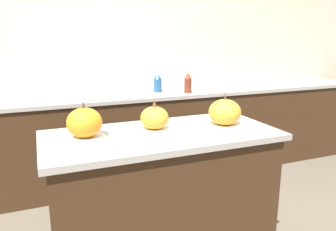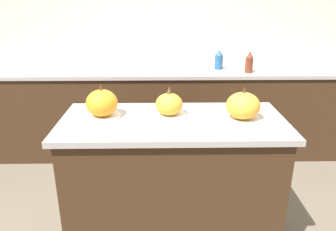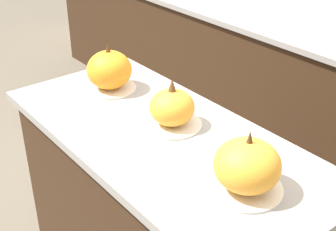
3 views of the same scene
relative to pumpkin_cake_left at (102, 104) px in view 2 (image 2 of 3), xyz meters
name	(u,v)px [view 2 (image 2 of 3)]	position (x,y,z in m)	size (l,w,h in m)	color
wall_back	(168,31)	(0.43, 1.71, 0.24)	(8.00, 0.06, 2.50)	beige
kitchen_island	(173,186)	(0.43, -0.05, -0.55)	(1.35, 0.63, 0.93)	#382314
back_counter	(168,112)	(0.43, 1.38, -0.56)	(6.00, 0.60, 0.91)	#382314
pumpkin_cake_left	(102,104)	(0.00, 0.00, 0.00)	(0.22, 0.22, 0.21)	silver
pumpkin_cake_center	(169,105)	(0.41, 0.01, -0.02)	(0.22, 0.22, 0.19)	silver
pumpkin_cake_right	(243,106)	(0.84, -0.06, 0.00)	(0.23, 0.23, 0.20)	silver
bottle_tall	(219,60)	(0.94, 1.40, -0.01)	(0.08, 0.08, 0.20)	#235184
bottle_short	(249,62)	(1.20, 1.24, 0.00)	(0.07, 0.07, 0.21)	maroon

